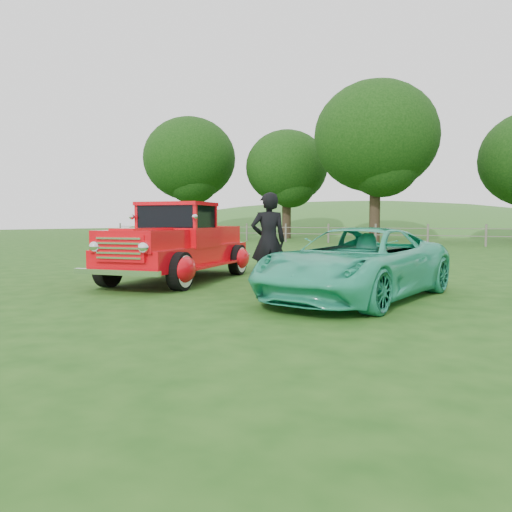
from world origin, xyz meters
The scene contains 9 objects.
ground centered at (0.00, 0.00, 0.00)m, with size 140.00×140.00×0.00m, color #1B4813.
distant_hills centered at (-4.08, 59.46, -4.55)m, with size 116.00×60.00×18.00m.
fence_line centered at (0.00, 22.00, 0.60)m, with size 48.00×0.12×1.20m.
tree_far_west centered at (-20.00, 26.00, 6.49)m, with size 7.60×7.60×9.93m.
tree_mid_west centered at (-12.00, 28.00, 5.55)m, with size 6.40×6.40×8.46m.
tree_near_west centered at (-4.00, 25.00, 6.80)m, with size 8.00×8.00×10.42m.
red_pickup centered at (-1.39, 1.71, 0.80)m, with size 2.94×5.23×1.78m.
teal_sedan centered at (3.03, 1.15, 0.62)m, with size 2.07×4.49×1.25m, color #2DB48B.
man centered at (1.08, 1.49, 0.96)m, with size 0.70×0.46×1.92m, color black.
Camera 1 is at (5.89, -7.18, 1.35)m, focal length 35.00 mm.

